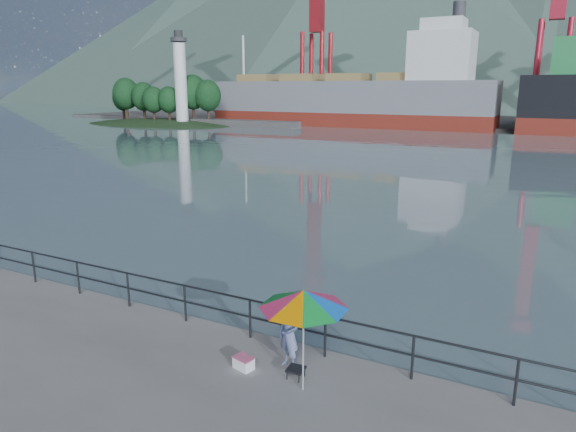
% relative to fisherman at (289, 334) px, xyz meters
% --- Properties ---
extents(harbor_water, '(500.00, 280.00, 0.00)m').
position_rel_fisherman_xyz_m(harbor_water, '(-2.48, 129.07, -0.79)').
color(harbor_water, slate).
rests_on(harbor_water, ground).
extents(guardrail, '(22.00, 0.06, 1.03)m').
position_rel_fisherman_xyz_m(guardrail, '(-2.48, 0.77, -0.27)').
color(guardrail, '#2D3033').
rests_on(guardrail, ground).
extents(lighthouse_islet, '(48.00, 26.40, 19.20)m').
position_rel_fisherman_xyz_m(lighthouse_islet, '(-57.45, 61.07, -0.53)').
color(lighthouse_islet, '#263F1E').
rests_on(lighthouse_islet, ground).
extents(fisherman, '(0.68, 0.59, 1.58)m').
position_rel_fisherman_xyz_m(fisherman, '(0.00, 0.00, 0.00)').
color(fisherman, '#2A438F').
rests_on(fisherman, ground).
extents(beach_umbrella, '(2.37, 2.37, 2.18)m').
position_rel_fisherman_xyz_m(beach_umbrella, '(0.66, -0.65, 1.20)').
color(beach_umbrella, white).
rests_on(beach_umbrella, ground).
extents(folding_stool, '(0.38, 0.38, 0.23)m').
position_rel_fisherman_xyz_m(folding_stool, '(0.34, -0.33, -0.67)').
color(folding_stool, black).
rests_on(folding_stool, ground).
extents(cooler_bag, '(0.48, 0.38, 0.25)m').
position_rel_fisherman_xyz_m(cooler_bag, '(-0.85, -0.52, -0.67)').
color(cooler_bag, white).
rests_on(cooler_bag, ground).
extents(fishing_rod, '(0.54, 1.68, 1.24)m').
position_rel_fisherman_xyz_m(fishing_rod, '(0.18, 1.07, -0.79)').
color(fishing_rod, black).
rests_on(fishing_rod, ground).
extents(bulk_carrier, '(47.26, 8.18, 14.50)m').
position_rel_fisherman_xyz_m(bulk_carrier, '(-25.19, 72.42, 3.40)').
color(bulk_carrier, maroon).
rests_on(bulk_carrier, ground).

